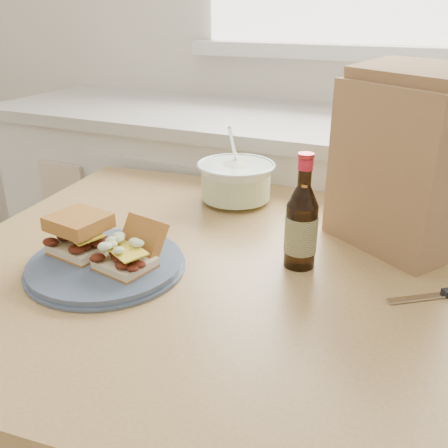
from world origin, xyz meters
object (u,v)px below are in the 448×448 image
at_px(coleslaw_bowl, 236,183).
at_px(paper_bag, 403,167).
at_px(dining_table, 195,307).
at_px(beer_bottle, 301,225).
at_px(plate, 106,265).

height_order(coleslaw_bowl, paper_bag, paper_bag).
bearing_deg(paper_bag, dining_table, -113.13).
height_order(dining_table, coleslaw_bowl, coleslaw_bowl).
bearing_deg(coleslaw_bowl, dining_table, -81.87).
bearing_deg(paper_bag, beer_bottle, -96.78).
relative_size(dining_table, coleslaw_bowl, 5.48).
bearing_deg(beer_bottle, paper_bag, 40.14).
xyz_separation_m(plate, paper_bag, (0.48, 0.35, 0.16)).
distance_m(plate, coleslaw_bowl, 0.44).
height_order(dining_table, paper_bag, paper_bag).
bearing_deg(paper_bag, coleslaw_bowl, -158.47).
bearing_deg(dining_table, paper_bag, 27.80).
bearing_deg(beer_bottle, plate, -163.15).
relative_size(beer_bottle, paper_bag, 0.67).
relative_size(plate, beer_bottle, 1.31).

